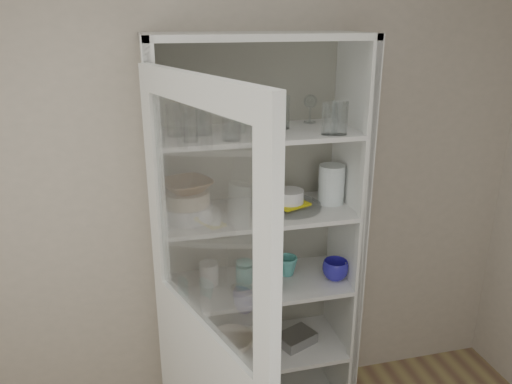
{
  "coord_description": "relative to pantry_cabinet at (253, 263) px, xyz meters",
  "views": [
    {
      "loc": [
        -0.35,
        -0.95,
        2.17
      ],
      "look_at": [
        0.2,
        1.27,
        1.36
      ],
      "focal_mm": 35.0,
      "sensor_mm": 36.0,
      "label": 1
    }
  ],
  "objects": [
    {
      "name": "cream_bowl",
      "position": [
        -0.34,
        -0.09,
        0.42
      ],
      "size": [
        0.22,
        0.22,
        0.07
      ],
      "primitive_type": "cylinder",
      "rotation": [
        0.0,
        0.0,
        -0.07
      ],
      "color": "beige",
      "rests_on": "plate_stack_front"
    },
    {
      "name": "glass_platter",
      "position": [
        0.17,
        -0.07,
        0.33
      ],
      "size": [
        0.35,
        0.35,
        0.02
      ],
      "primitive_type": "cylinder",
      "rotation": [
        0.0,
        0.0,
        -0.09
      ],
      "color": "silver",
      "rests_on": "shelf_plates"
    },
    {
      "name": "measuring_cups",
      "position": [
        -0.11,
        -0.16,
        -0.06
      ],
      "size": [
        0.09,
        0.09,
        0.04
      ],
      "primitive_type": "cylinder",
      "color": "#B7B7BA",
      "rests_on": "shelf_mugs"
    },
    {
      "name": "yellow_trivet",
      "position": [
        0.17,
        -0.07,
        0.34
      ],
      "size": [
        0.21,
        0.21,
        0.01
      ],
      "primitive_type": "cube",
      "rotation": [
        0.0,
        0.0,
        0.39
      ],
      "color": "yellow",
      "rests_on": "glass_platter"
    },
    {
      "name": "tumbler_0",
      "position": [
        -0.32,
        -0.2,
        0.78
      ],
      "size": [
        0.07,
        0.07,
        0.13
      ],
      "primitive_type": "cylinder",
      "rotation": [
        0.0,
        0.0,
        0.18
      ],
      "color": "silver",
      "rests_on": "shelf_glass"
    },
    {
      "name": "tumbler_11",
      "position": [
        0.13,
        -0.04,
        0.8
      ],
      "size": [
        0.09,
        0.09,
        0.16
      ],
      "primitive_type": "cylinder",
      "rotation": [
        0.0,
        0.0,
        -0.12
      ],
      "color": "silver",
      "rests_on": "shelf_glass"
    },
    {
      "name": "goblet_3",
      "position": [
        0.31,
        0.05,
        0.8
      ],
      "size": [
        0.07,
        0.07,
        0.15
      ],
      "primitive_type": null,
      "color": "silver",
      "rests_on": "shelf_glass"
    },
    {
      "name": "tumbler_1",
      "position": [
        -0.14,
        -0.23,
        0.79
      ],
      "size": [
        0.07,
        0.07,
        0.14
      ],
      "primitive_type": "cylinder",
      "rotation": [
        0.0,
        0.0,
        -0.04
      ],
      "color": "silver",
      "rests_on": "shelf_glass"
    },
    {
      "name": "tumbler_8",
      "position": [
        -0.25,
        -0.09,
        0.79
      ],
      "size": [
        0.08,
        0.08,
        0.15
      ],
      "primitive_type": "cylinder",
      "rotation": [
        0.0,
        0.0,
        0.1
      ],
      "color": "silver",
      "rests_on": "shelf_glass"
    },
    {
      "name": "grey_bowl_stack",
      "position": [
        0.4,
        -0.05,
        0.42
      ],
      "size": [
        0.13,
        0.13,
        0.2
      ],
      "primitive_type": "cylinder",
      "color": "silver",
      "rests_on": "shelf_plates"
    },
    {
      "name": "white_canister",
      "position": [
        -0.24,
        -0.02,
        -0.02
      ],
      "size": [
        0.12,
        0.12,
        0.12
      ],
      "primitive_type": "cylinder",
      "rotation": [
        0.0,
        0.0,
        0.29
      ],
      "color": "silver",
      "rests_on": "shelf_mugs"
    },
    {
      "name": "cream_dish",
      "position": [
        -0.13,
        -0.05,
        -0.44
      ],
      "size": [
        0.28,
        0.28,
        0.08
      ],
      "primitive_type": "imported",
      "rotation": [
        0.0,
        0.0,
        -0.2
      ],
      "color": "beige",
      "rests_on": "shelf_bot"
    },
    {
      "name": "wall_back",
      "position": [
        -0.2,
        0.16,
        0.36
      ],
      "size": [
        3.6,
        0.02,
        2.6
      ],
      "primitive_type": "cube",
      "color": "#B6AB9B",
      "rests_on": "ground"
    },
    {
      "name": "mug_teal",
      "position": [
        0.18,
        -0.03,
        -0.03
      ],
      "size": [
        0.14,
        0.14,
        0.1
      ],
      "primitive_type": "imported",
      "rotation": [
        0.0,
        0.0,
        0.29
      ],
      "color": "teal",
      "rests_on": "shelf_mugs"
    },
    {
      "name": "goblet_1",
      "position": [
        0.07,
        0.03,
        0.81
      ],
      "size": [
        0.08,
        0.08,
        0.18
      ],
      "primitive_type": null,
      "color": "silver",
      "rests_on": "shelf_glass"
    },
    {
      "name": "plate_stack_back",
      "position": [
        -0.37,
        0.03,
        0.36
      ],
      "size": [
        0.21,
        0.21,
        0.08
      ],
      "primitive_type": "cylinder",
      "color": "silver",
      "rests_on": "shelf_plates"
    },
    {
      "name": "white_ramekin",
      "position": [
        0.17,
        -0.07,
        0.38
      ],
      "size": [
        0.15,
        0.15,
        0.06
      ],
      "primitive_type": "cylinder",
      "rotation": [
        0.0,
        0.0,
        0.07
      ],
      "color": "silver",
      "rests_on": "yellow_trivet"
    },
    {
      "name": "goblet_0",
      "position": [
        -0.31,
        0.03,
        0.8
      ],
      "size": [
        0.07,
        0.07,
        0.16
      ],
      "primitive_type": null,
      "color": "silver",
      "rests_on": "shelf_glass"
    },
    {
      "name": "tumbler_7",
      "position": [
        -0.38,
        -0.08,
        0.79
      ],
      "size": [
        0.08,
        0.08,
        0.14
      ],
      "primitive_type": "cylinder",
      "rotation": [
        0.0,
        0.0,
        0.16
      ],
      "color": "silver",
      "rests_on": "shelf_glass"
    },
    {
      "name": "tumbler_10",
      "position": [
        -0.08,
        -0.08,
        0.79
      ],
      "size": [
        0.08,
        0.08,
        0.13
      ],
      "primitive_type": "cylinder",
      "rotation": [
        0.0,
        0.0,
        -0.21
      ],
      "color": "silver",
      "rests_on": "shelf_glass"
    },
    {
      "name": "terracotta_bowl",
      "position": [
        -0.34,
        -0.09,
        0.48
      ],
      "size": [
        0.3,
        0.3,
        0.06
      ],
      "primitive_type": "imported",
      "rotation": [
        0.0,
        0.0,
        0.36
      ],
      "color": "brown",
      "rests_on": "cream_bowl"
    },
    {
      "name": "tin_box",
      "position": [
        0.22,
        -0.09,
        -0.45
      ],
      "size": [
        0.24,
        0.21,
        0.06
      ],
      "primitive_type": "cube",
      "rotation": [
        0.0,
        0.0,
        0.41
      ],
      "color": "gray",
      "rests_on": "shelf_bot"
    },
    {
      "name": "cupboard_door",
      "position": [
        -0.35,
        -0.71,
        -0.07
      ],
      "size": [
        0.33,
        0.86,
        2.0
      ],
      "rotation": [
        0.0,
        0.0,
        -1.24
      ],
      "color": "silver",
      "rests_on": "floor"
    },
    {
      "name": "mug_white",
      "position": [
        0.05,
        -0.19,
        -0.04
      ],
      "size": [
        0.12,
        0.12,
        0.09
      ],
      "primitive_type": "imported",
      "rotation": [
        0.0,
        0.0,
        0.41
      ],
      "color": "silver",
      "rests_on": "shelf_mugs"
    },
    {
      "name": "tumbler_4",
      "position": [
        0.04,
        -0.22,
        0.8
      ],
      "size": [
        0.08,
        0.08,
        0.16
      ],
      "primitive_type": "cylinder",
      "rotation": [
        0.0,
        0.0,
        0.01
      ],
      "color": "silver",
      "rests_on": "shelf_glass"
    },
    {
      "name": "tumbler_9",
      "position": [
        -0.28,
        -0.08,
        0.79
      ],
      "size": [
        0.09,
        0.09,
        0.15
      ],
      "primitive_type": "cylinder",
      "rotation": [
        0.0,
        0.0,
        0.21
      ],
      "color": "silver",
      "rests_on": "shelf_glass"
    },
    {
      "name": "tumbler_2",
      "position": [
        -0.16,
        -0.23,
        0.78
      ],
      "size": [
        0.08,
        0.08,
        0.13
      ],
      "primitive_type": "cylinder",
      "rotation": [
        0.0,
        0.0,
        -0.2
      ],
      "color": "silver",
      "rests_on": "shelf_glass"
    },
    {
      "name": "tumbler_5",
      "position": [
        0.3,
        -0.22,
        0.79
      ],
      "size": [
        0.09,
        0.09,
        0.14
      ],
      "primitive_type": "cylinder",
      "rotation": [
        0.0,
        0.0,
        -0.24
      ],
      "color": "silver",
      "rests_on": "shelf_glass"
    },
    {
      "name": "tumbler_6",
      "position": [
        0.35,
        -0.23,
        0.8
      ],
      "size": [
        0.1,
        0.1,
        0.15
      ],
      "primitive_type": "cylinder",
      "rotation": [
        0.0,
        0.0,
        0.35
      ],
      "color": "silver",
      "rests_on": "shelf_glass"
    },
    {
      "name": "goblet_2",
      "position": [
        0.02,
        0.05,
        0.8
      ],
      "size": [
        0.07,
        0.07,
        0.16
      ],
      "primitive_type": null,
      "color": "silver",
      "rests_on": "shelf_glass"
    },
    {
      "name": "teal_jar",
      "position": [
        -0.06,
        -0.04,
        -0.02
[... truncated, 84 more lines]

